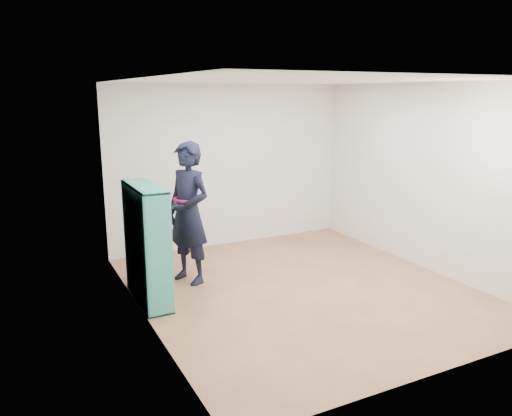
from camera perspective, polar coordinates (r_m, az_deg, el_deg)
name	(u,v)px	position (r m, az deg, el deg)	size (l,w,h in m)	color
floor	(301,289)	(6.53, 5.18, -9.15)	(4.50, 4.50, 0.00)	brown
ceiling	(306,80)	(6.05, 5.69, 14.32)	(4.50, 4.50, 0.00)	white
wall_left	(142,206)	(5.38, -12.94, 0.27)	(0.02, 4.50, 2.60)	silver
wall_right	(424,177)	(7.40, 18.69, 3.34)	(0.02, 4.50, 2.60)	silver
wall_back	(229,166)	(8.12, -3.05, 4.82)	(4.00, 0.02, 2.60)	silver
wall_front	(446,235)	(4.47, 20.93, -2.89)	(4.00, 0.02, 2.60)	silver
bookshelf	(145,246)	(6.06, -12.55, -4.28)	(0.31, 1.06, 1.41)	teal
person	(188,213)	(6.54, -7.73, -0.58)	(0.69, 0.80, 1.86)	black
smartphone	(175,205)	(6.48, -9.27, 0.34)	(0.07, 0.08, 0.13)	silver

